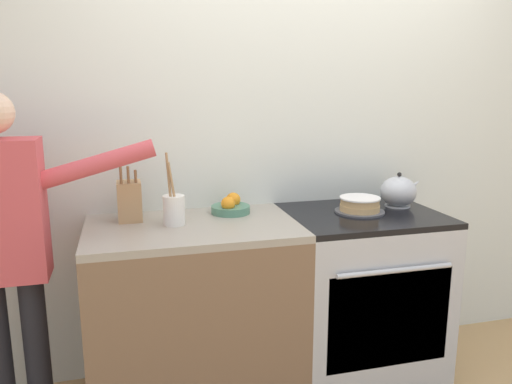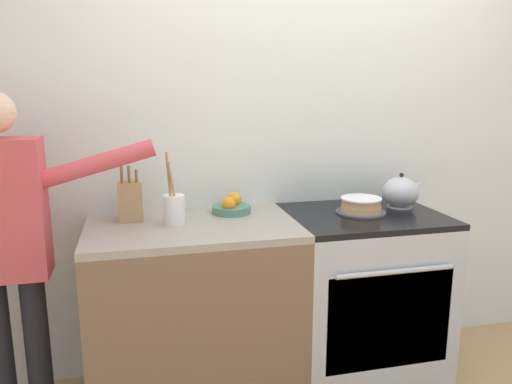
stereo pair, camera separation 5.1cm
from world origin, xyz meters
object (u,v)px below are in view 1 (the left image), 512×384
(knife_block, at_px, (130,200))
(person_baker, at_px, (8,239))
(layer_cake, at_px, (360,205))
(tea_kettle, at_px, (399,192))
(utensil_crock, at_px, (174,209))
(stove_range, at_px, (360,295))
(fruit_bowl, at_px, (231,207))

(knife_block, distance_m, person_baker, 0.56)
(knife_block, bearing_deg, layer_cake, -7.41)
(tea_kettle, height_order, knife_block, knife_block)
(utensil_crock, bearing_deg, person_baker, -175.88)
(layer_cake, height_order, knife_block, knife_block)
(knife_block, height_order, person_baker, person_baker)
(layer_cake, distance_m, person_baker, 1.69)
(stove_range, bearing_deg, layer_cake, 148.06)
(stove_range, height_order, knife_block, knife_block)
(stove_range, distance_m, utensil_crock, 1.12)
(tea_kettle, bearing_deg, knife_block, 176.72)
(tea_kettle, distance_m, utensil_crock, 1.23)
(tea_kettle, distance_m, knife_block, 1.44)
(layer_cake, xyz_separation_m, person_baker, (-1.69, -0.04, -0.04))
(person_baker, bearing_deg, tea_kettle, -10.44)
(fruit_bowl, distance_m, person_baker, 1.05)
(layer_cake, relative_size, fruit_bowl, 1.29)
(stove_range, distance_m, tea_kettle, 0.60)
(tea_kettle, bearing_deg, layer_cake, -165.38)
(utensil_crock, height_order, person_baker, person_baker)
(stove_range, bearing_deg, utensil_crock, 178.49)
(tea_kettle, bearing_deg, fruit_bowl, 174.16)
(knife_block, relative_size, fruit_bowl, 1.40)
(stove_range, xyz_separation_m, fruit_bowl, (-0.67, 0.17, 0.50))
(layer_cake, xyz_separation_m, fruit_bowl, (-0.66, 0.16, -0.00))
(utensil_crock, xyz_separation_m, fruit_bowl, (0.31, 0.15, -0.04))
(person_baker, bearing_deg, stove_range, -12.69)
(layer_cake, bearing_deg, stove_range, -31.94)
(tea_kettle, xyz_separation_m, utensil_crock, (-1.23, -0.05, -0.01))
(layer_cake, bearing_deg, utensil_crock, 179.12)
(knife_block, bearing_deg, tea_kettle, -3.28)
(layer_cake, height_order, utensil_crock, utensil_crock)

